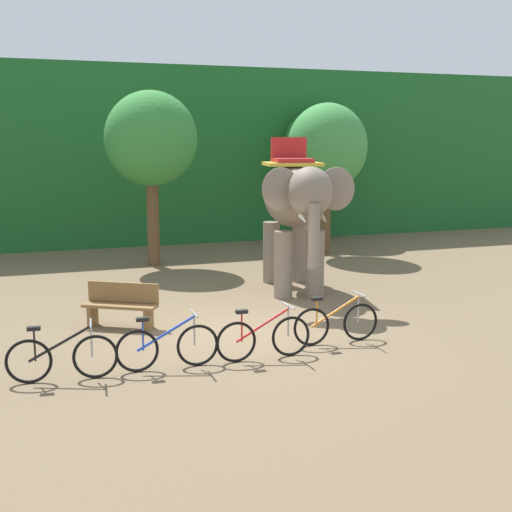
# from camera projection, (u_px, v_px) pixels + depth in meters

# --- Properties ---
(ground_plane) EXTENTS (80.00, 80.00, 0.00)m
(ground_plane) POSITION_uv_depth(u_px,v_px,m) (237.00, 331.00, 13.32)
(ground_plane) COLOR brown
(foliage_hedge) EXTENTS (36.00, 6.00, 6.28)m
(foliage_hedge) POSITION_uv_depth(u_px,v_px,m) (123.00, 155.00, 26.08)
(foliage_hedge) COLOR #1E6028
(foliage_hedge) RESTS_ON ground
(tree_center) EXTENTS (2.69, 2.69, 5.13)m
(tree_center) POSITION_uv_depth(u_px,v_px,m) (151.00, 140.00, 19.65)
(tree_center) COLOR brown
(tree_center) RESTS_ON ground
(tree_far_left) EXTENTS (2.57, 2.57, 4.88)m
(tree_far_left) POSITION_uv_depth(u_px,v_px,m) (327.00, 148.00, 21.71)
(tree_far_left) COLOR brown
(tree_far_left) RESTS_ON ground
(tree_center_left) EXTENTS (2.83, 2.83, 4.88)m
(tree_center_left) POSITION_uv_depth(u_px,v_px,m) (321.00, 149.00, 24.71)
(tree_center_left) COLOR brown
(tree_center_left) RESTS_ON ground
(elephant) EXTENTS (2.39, 4.24, 3.78)m
(elephant) POSITION_uv_depth(u_px,v_px,m) (295.00, 203.00, 16.41)
(elephant) COLOR gray
(elephant) RESTS_ON ground
(bike_black) EXTENTS (1.71, 0.52, 0.92)m
(bike_black) POSITION_uv_depth(u_px,v_px,m) (62.00, 357.00, 10.53)
(bike_black) COLOR black
(bike_black) RESTS_ON ground
(bike_blue) EXTENTS (1.71, 0.52, 0.92)m
(bike_blue) POSITION_uv_depth(u_px,v_px,m) (167.00, 346.00, 11.08)
(bike_blue) COLOR black
(bike_blue) RESTS_ON ground
(bike_red) EXTENTS (1.71, 0.52, 0.92)m
(bike_red) POSITION_uv_depth(u_px,v_px,m) (264.00, 337.00, 11.58)
(bike_red) COLOR black
(bike_red) RESTS_ON ground
(bike_orange) EXTENTS (1.71, 0.52, 0.92)m
(bike_orange) POSITION_uv_depth(u_px,v_px,m) (336.00, 323.00, 12.50)
(bike_orange) COLOR black
(bike_orange) RESTS_ON ground
(wooden_bench) EXTENTS (1.49, 1.14, 0.89)m
(wooden_bench) POSITION_uv_depth(u_px,v_px,m) (121.00, 304.00, 13.57)
(wooden_bench) COLOR brown
(wooden_bench) RESTS_ON ground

